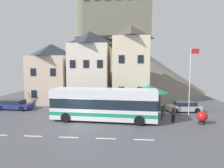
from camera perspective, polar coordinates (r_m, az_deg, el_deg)
The scene contains 17 objects.
ground_plane at distance 18.69m, azimuth -10.27°, elevation -12.60°, with size 40.00×60.00×0.07m.
townhouse_00 at distance 31.80m, azimuth -17.59°, elevation 3.09°, with size 5.85×6.44×9.26m.
townhouse_01 at distance 29.49m, azimuth -6.60°, elevation 4.88°, with size 5.80×5.52×11.04m.
townhouse_02 at distance 29.52m, azimuth 5.64°, elevation 5.75°, with size 5.18×6.79×11.93m.
hilltop_castle at distance 48.06m, azimuth 1.90°, elevation 7.33°, with size 40.01×40.01×20.57m.
transit_bus at distance 19.96m, azimuth -2.49°, elevation -6.24°, with size 11.10×3.24×3.37m.
bus_shelter at distance 24.00m, azimuth 10.99°, elevation -1.52°, with size 3.60×3.60×3.43m.
parked_car_00 at distance 25.85m, azimuth 20.83°, elevation -6.38°, with size 4.27×2.29×1.25m.
parked_car_01 at distance 28.58m, azimuth -27.29°, elevation -5.51°, with size 4.70×2.17×1.28m.
parked_car_02 at distance 25.94m, azimuth -12.44°, elevation -6.07°, with size 4.39×2.11×1.32m.
pedestrian_00 at distance 21.67m, azimuth 14.85°, elevation -7.55°, with size 0.33×0.33×1.57m.
pedestrian_01 at distance 21.74m, azimuth 9.42°, elevation -7.63°, with size 0.36×0.36×1.54m.
pedestrian_02 at distance 21.66m, azimuth 18.19°, elevation -7.68°, with size 0.30×0.30×1.57m.
pedestrian_03 at distance 20.64m, azimuth 17.90°, elevation -8.36°, with size 0.34×0.31×1.62m.
public_bench at distance 26.30m, azimuth 10.86°, elevation -6.29°, with size 1.47×0.48×0.87m.
flagpole at distance 23.39m, azimuth 22.57°, elevation 1.85°, with size 0.95×0.10×7.76m.
harbour_buoy at distance 21.00m, azimuth 25.47°, elevation -8.92°, with size 1.03×1.03×1.28m.
Camera 1 is at (4.77, -17.16, 5.64)m, focal length 30.39 mm.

